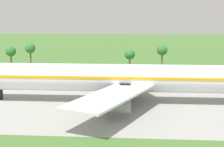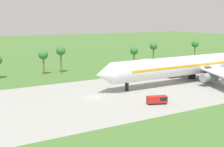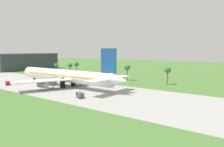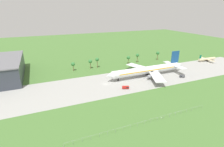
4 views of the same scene
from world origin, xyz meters
The scene contains 2 objects.
jet_airliner centered at (40.41, 1.89, 5.65)m, with size 76.61×53.42×19.69m.
palm_tree_row centered at (27.40, 40.64, 7.54)m, with size 99.50×3.60×10.49m.
Camera 1 is at (44.80, -75.73, 19.89)m, focal length 55.00 mm.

